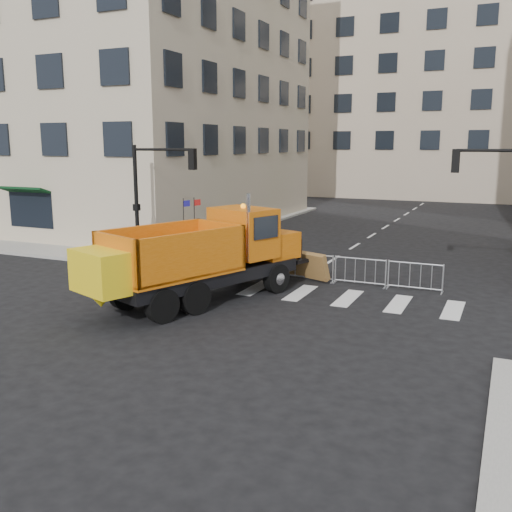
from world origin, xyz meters
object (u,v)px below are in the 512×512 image
at_px(plow_truck, 199,255).
at_px(worker, 227,242).
at_px(cop_b, 271,256).
at_px(cop_a, 263,256).
at_px(cop_c, 281,259).

height_order(plow_truck, worker, plow_truck).
bearing_deg(plow_truck, cop_b, 7.16).
height_order(plow_truck, cop_a, plow_truck).
xyz_separation_m(plow_truck, cop_c, (1.43, 4.07, -0.80)).
bearing_deg(plow_truck, worker, 39.52).
height_order(cop_a, worker, cop_a).
bearing_deg(plow_truck, cop_c, 1.14).
bearing_deg(worker, cop_c, -34.63).
relative_size(cop_b, cop_c, 1.13).
height_order(cop_b, worker, cop_b).
relative_size(cop_b, worker, 1.18).
distance_m(plow_truck, worker, 6.67).
relative_size(plow_truck, cop_b, 5.05).
xyz_separation_m(cop_a, cop_b, (0.33, 0.00, 0.03)).
relative_size(cop_a, cop_b, 0.97).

